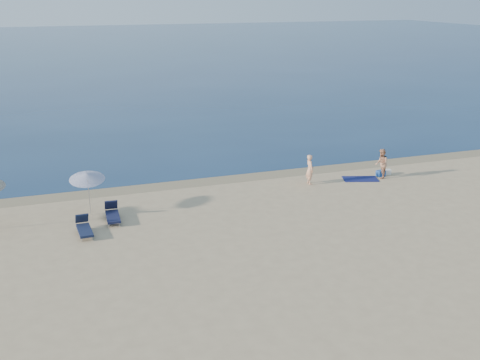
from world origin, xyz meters
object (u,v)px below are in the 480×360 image
Objects in this scene: person_right at (381,164)px; blue_cooler at (381,173)px; person_left at (310,169)px; umbrella_near at (87,176)px.

person_right is 3.58× the size of blue_cooler.
umbrella_near is at bearing 96.58° from person_left.
blue_cooler is (0.20, 0.31, -0.67)m from person_right.
blue_cooler is at bearing 172.76° from person_right.
blue_cooler is 0.21× the size of umbrella_near.
person_left is 4.47m from blue_cooler.
blue_cooler is at bearing 9.78° from umbrella_near.
person_left is at bearing 10.90° from umbrella_near.
person_right reaches higher than person_left.
person_right is at bearing -131.07° from blue_cooler.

